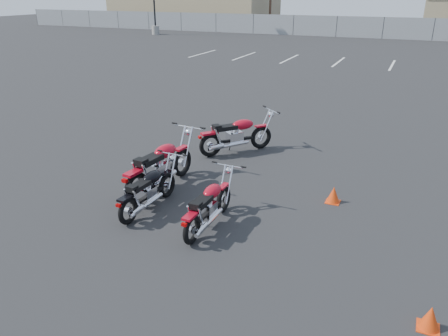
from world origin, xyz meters
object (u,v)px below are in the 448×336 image
at_px(motorcycle_front_red, 236,135).
at_px(motorcycle_rear_red, 209,206).
at_px(motorcycle_third_red, 160,166).
at_px(motorcycle_second_black, 148,190).

distance_m(motorcycle_front_red, motorcycle_rear_red, 3.91).
distance_m(motorcycle_third_red, motorcycle_rear_red, 1.95).
bearing_deg(motorcycle_third_red, motorcycle_rear_red, -32.43).
relative_size(motorcycle_second_black, motorcycle_rear_red, 1.00).
height_order(motorcycle_second_black, motorcycle_rear_red, motorcycle_rear_red).
bearing_deg(motorcycle_rear_red, motorcycle_second_black, 174.84).
bearing_deg(motorcycle_rear_red, motorcycle_front_red, 105.36).
bearing_deg(motorcycle_rear_red, motorcycle_third_red, 147.57).
relative_size(motorcycle_front_red, motorcycle_second_black, 1.04).
bearing_deg(motorcycle_second_black, motorcycle_rear_red, -5.16).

